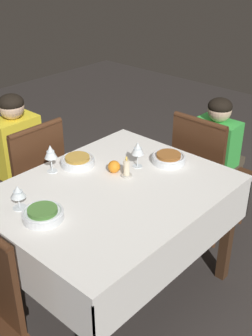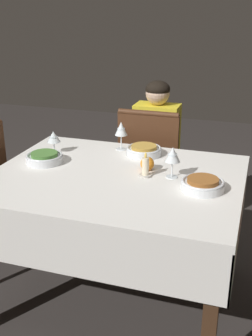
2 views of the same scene
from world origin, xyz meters
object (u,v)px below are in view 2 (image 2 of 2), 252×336
(dining_table, at_px, (116,192))
(chair_north, at_px, (152,166))
(person_child_yellow, at_px, (158,148))
(bowl_west, at_px, (45,158))
(wine_glass_east, at_px, (173,155))
(bowl_north, at_px, (144,150))
(candle_centerpiece, at_px, (145,168))
(bowl_east, at_px, (203,184))
(wine_glass_west, at_px, (54,138))
(orange_fruit, at_px, (147,164))
(wine_glass_north, at_px, (121,130))

(dining_table, xyz_separation_m, chair_north, (-0.01, 0.76, -0.14))
(person_child_yellow, bearing_deg, bowl_west, 64.55)
(person_child_yellow, xyz_separation_m, wine_glass_east, (0.28, -0.87, 0.27))
(person_child_yellow, xyz_separation_m, bowl_west, (-0.42, -0.88, 0.18))
(dining_table, distance_m, person_child_yellow, 0.93)
(bowl_north, bearing_deg, bowl_west, -149.28)
(bowl_north, xyz_separation_m, candle_centerpiece, (0.09, -0.30, 0.02))
(wine_glass_east, bearing_deg, bowl_north, 128.64)
(bowl_east, relative_size, wine_glass_east, 1.28)
(chair_north, bearing_deg, wine_glass_west, 51.54)
(person_child_yellow, height_order, orange_fruit, person_child_yellow)
(dining_table, xyz_separation_m, orange_fruit, (0.13, 0.11, 0.13))
(wine_glass_north, distance_m, candle_centerpiece, 0.44)
(wine_glass_east, bearing_deg, chair_north, 111.72)
(bowl_west, distance_m, orange_fruit, 0.56)
(bowl_north, relative_size, orange_fruit, 2.79)
(candle_centerpiece, distance_m, orange_fruit, 0.08)
(wine_glass_north, bearing_deg, wine_glass_east, -41.04)
(wine_glass_west, xyz_separation_m, wine_glass_east, (0.72, -0.15, 0.02))
(dining_table, distance_m, wine_glass_west, 0.53)
(person_child_yellow, distance_m, bowl_east, 1.08)
(bowl_north, distance_m, wine_glass_east, 0.36)
(person_child_yellow, xyz_separation_m, wine_glass_west, (-0.44, -0.72, 0.25))
(chair_north, height_order, wine_glass_east, chair_north)
(chair_north, relative_size, wine_glass_west, 7.22)
(dining_table, relative_size, chair_north, 1.35)
(wine_glass_west, distance_m, bowl_east, 0.92)
(bowl_west, distance_m, wine_glass_east, 0.70)
(bowl_west, distance_m, wine_glass_north, 0.47)
(candle_centerpiece, relative_size, orange_fruit, 1.74)
(dining_table, height_order, orange_fruit, orange_fruit)
(chair_north, relative_size, orange_fruit, 12.94)
(chair_north, xyz_separation_m, bowl_west, (-0.42, -0.71, 0.26))
(chair_north, xyz_separation_m, bowl_north, (0.06, -0.43, 0.26))
(chair_north, height_order, bowl_east, chair_north)
(person_child_yellow, relative_size, wine_glass_north, 6.41)
(wine_glass_west, relative_size, wine_glass_east, 0.81)
(chair_north, height_order, orange_fruit, chair_north)
(bowl_east, bearing_deg, person_child_yellow, 114.71)
(chair_north, height_order, person_child_yellow, person_child_yellow)
(chair_north, relative_size, bowl_east, 4.60)
(candle_centerpiece, bearing_deg, wine_glass_west, 163.23)
(person_child_yellow, distance_m, bowl_west, 0.99)
(person_child_yellow, distance_m, orange_fruit, 0.85)
(bowl_west, height_order, bowl_east, same)
(person_child_yellow, bearing_deg, wine_glass_west, 58.62)
(chair_north, height_order, bowl_north, chair_north)
(candle_centerpiece, bearing_deg, person_child_yellow, 99.64)
(dining_table, bearing_deg, wine_glass_east, 12.12)
(candle_centerpiece, bearing_deg, wine_glass_north, 124.80)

